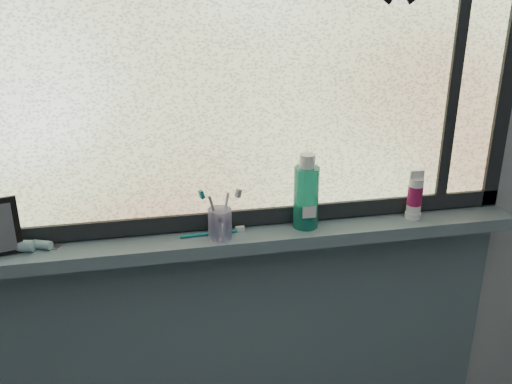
{
  "coord_description": "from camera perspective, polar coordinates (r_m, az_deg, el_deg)",
  "views": [
    {
      "loc": [
        -0.32,
        -0.27,
        1.76
      ],
      "look_at": [
        -0.05,
        1.05,
        1.22
      ],
      "focal_mm": 40.0,
      "sensor_mm": 36.0,
      "label": 1
    }
  ],
  "objects": [
    {
      "name": "toothbrush_cup",
      "position": [
        1.64,
        -3.63,
        -3.18
      ],
      "size": [
        0.09,
        0.09,
        0.09
      ],
      "primitive_type": "cylinder",
      "rotation": [
        0.0,
        0.0,
        0.34
      ],
      "color": "#BBABE2",
      "rests_on": "windowsill"
    },
    {
      "name": "frame_bottom",
      "position": [
        1.73,
        0.07,
        -2.36
      ],
      "size": [
        1.6,
        0.03,
        0.05
      ],
      "primitive_type": "cube",
      "color": "black",
      "rests_on": "windowsill"
    },
    {
      "name": "sill_apron",
      "position": [
        2.03,
        0.0,
        -16.81
      ],
      "size": [
        1.62,
        0.02,
        0.98
      ],
      "primitive_type": "cube",
      "color": "slate",
      "rests_on": "floor"
    },
    {
      "name": "toothpaste_tube",
      "position": [
        1.7,
        -21.61,
        -4.97
      ],
      "size": [
        0.19,
        0.09,
        0.03
      ],
      "primitive_type": null,
      "rotation": [
        0.0,
        0.0,
        -0.28
      ],
      "color": "silver",
      "rests_on": "windowsill"
    },
    {
      "name": "frame_right",
      "position": [
        1.91,
        24.18,
        13.09
      ],
      "size": [
        0.05,
        0.03,
        1.1
      ],
      "primitive_type": "cube",
      "color": "black",
      "rests_on": "wall_back"
    },
    {
      "name": "toothbrush_lying",
      "position": [
        1.68,
        -4.74,
        -4.11
      ],
      "size": [
        0.21,
        0.03,
        0.01
      ],
      "primitive_type": null,
      "rotation": [
        0.0,
        0.0,
        0.05
      ],
      "color": "#0D767B",
      "rests_on": "windowsill"
    },
    {
      "name": "windowsill",
      "position": [
        1.71,
        0.4,
        -4.54
      ],
      "size": [
        1.62,
        0.14,
        0.04
      ],
      "primitive_type": "cube",
      "color": "slate",
      "rests_on": "wall_back"
    },
    {
      "name": "wall_back",
      "position": [
        1.68,
        -0.11,
        4.23
      ],
      "size": [
        3.0,
        0.01,
        2.5
      ],
      "primitive_type": "cube",
      "color": "#9EA3A8",
      "rests_on": "ground"
    },
    {
      "name": "cream_tube",
      "position": [
        1.82,
        15.63,
        -0.11
      ],
      "size": [
        0.06,
        0.06,
        0.11
      ],
      "primitive_type": "cylinder",
      "rotation": [
        0.0,
        0.0,
        0.29
      ],
      "color": "silver",
      "rests_on": "windowsill"
    },
    {
      "name": "frame_mullion",
      "position": [
        1.81,
        19.53,
        13.36
      ],
      "size": [
        0.03,
        0.03,
        1.0
      ],
      "primitive_type": "cube",
      "color": "black",
      "rests_on": "wall_back"
    },
    {
      "name": "mouthwash_bottle",
      "position": [
        1.69,
        5.05,
        0.08
      ],
      "size": [
        0.08,
        0.08,
        0.19
      ],
      "primitive_type": "cylinder",
      "rotation": [
        0.0,
        0.0,
        -0.09
      ],
      "color": "#1C957B",
      "rests_on": "windowsill"
    },
    {
      "name": "window_pane",
      "position": [
        1.6,
        0.05,
        13.59
      ],
      "size": [
        1.5,
        0.01,
        1.0
      ],
      "primitive_type": "cube",
      "color": "silver",
      "rests_on": "wall_back"
    }
  ]
}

